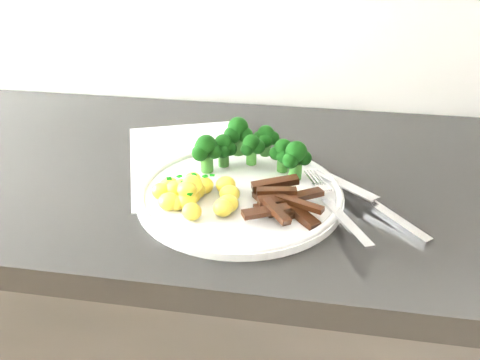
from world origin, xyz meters
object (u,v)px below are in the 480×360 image
object	(u,v)px
broccoli	(250,146)
beef_strips	(282,203)
recipe_paper	(195,159)
fork	(337,209)
potatoes	(194,193)
plate	(240,193)
knife	(381,211)

from	to	relation	value
broccoli	beef_strips	size ratio (longest dim) A/B	1.57
broccoli	beef_strips	distance (m)	0.13
recipe_paper	beef_strips	xyz separation A→B (m)	(0.16, -0.15, 0.02)
broccoli	fork	xyz separation A→B (m)	(0.14, -0.12, -0.03)
recipe_paper	fork	world-z (taller)	fork
broccoli	potatoes	size ratio (longest dim) A/B	1.42
plate	broccoli	distance (m)	0.09
recipe_paper	potatoes	bearing A→B (deg)	-76.48
beef_strips	knife	bearing A→B (deg)	9.28
fork	knife	size ratio (longest dim) A/B	1.14
plate	potatoes	world-z (taller)	potatoes
plate	knife	size ratio (longest dim) A/B	1.77
plate	fork	bearing A→B (deg)	-15.80
plate	potatoes	bearing A→B (deg)	-148.46
recipe_paper	broccoli	world-z (taller)	broccoli
recipe_paper	fork	bearing A→B (deg)	-32.52
recipe_paper	potatoes	world-z (taller)	potatoes
recipe_paper	beef_strips	size ratio (longest dim) A/B	3.09
knife	plate	bearing A→B (deg)	175.07
potatoes	knife	bearing A→B (deg)	4.24
beef_strips	fork	size ratio (longest dim) A/B	0.60
fork	recipe_paper	bearing A→B (deg)	147.48
plate	fork	world-z (taller)	fork
plate	beef_strips	size ratio (longest dim) A/B	2.59
plate	broccoli	xyz separation A→B (m)	(0.00, 0.08, 0.04)
fork	knife	distance (m)	0.07
recipe_paper	broccoli	xyz separation A→B (m)	(0.10, -0.03, 0.05)
potatoes	knife	world-z (taller)	potatoes
recipe_paper	plate	xyz separation A→B (m)	(0.10, -0.11, 0.01)
potatoes	knife	xyz separation A→B (m)	(0.26, 0.02, -0.02)
potatoes	fork	size ratio (longest dim) A/B	0.66
beef_strips	broccoli	bearing A→B (deg)	117.82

